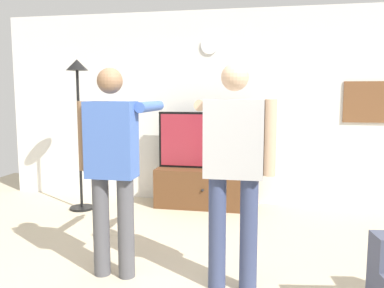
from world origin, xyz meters
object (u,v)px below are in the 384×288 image
Objects in this scene: person_standing_nearer_couch at (234,162)px; floor_lamp at (78,103)px; framed_picture at (372,102)px; person_standing_nearer_lamp at (113,161)px; television at (206,140)px; tv_stand at (206,188)px; wall_clock at (210,45)px.

floor_lamp is at bearing 140.62° from person_standing_nearer_couch.
framed_picture is 3.84m from floor_lamp.
framed_picture is 3.02m from person_standing_nearer_couch.
television is at bearing 79.55° from person_standing_nearer_lamp.
framed_picture reaches higher than tv_stand.
television is at bearing 90.00° from tv_stand.
person_standing_nearer_lamp is (-0.42, -2.28, 0.08)m from television.
person_standing_nearer_couch is at bearing -1.94° from person_standing_nearer_lamp.
framed_picture reaches higher than television.
tv_stand is 0.68× the size of floor_lamp.
person_standing_nearer_couch is at bearing -121.17° from framed_picture.
television is 0.75× the size of person_standing_nearer_lamp.
floor_lamp reaches higher than framed_picture.
person_standing_nearer_lamp is at bearing 178.06° from person_standing_nearer_couch.
person_standing_nearer_couch is at bearing -75.25° from tv_stand.
floor_lamp reaches higher than person_standing_nearer_couch.
television is at bearing -90.00° from wall_clock.
tv_stand is 2.39m from person_standing_nearer_lamp.
wall_clock is at bearing 24.26° from floor_lamp.
floor_lamp is at bearing -164.77° from tv_stand.
tv_stand is at bearing 15.23° from floor_lamp.
person_standing_nearer_lamp is at bearing -56.03° from floor_lamp.
wall_clock reaches higher than person_standing_nearer_lamp.
floor_lamp is (-3.77, -0.74, -0.02)m from framed_picture.
floor_lamp is at bearing 123.97° from person_standing_nearer_lamp.
floor_lamp is at bearing -155.74° from wall_clock.
wall_clock reaches higher than television.
person_standing_nearer_lamp is 0.99× the size of person_standing_nearer_couch.
framed_picture is (2.15, 0.30, 1.18)m from tv_stand.
tv_stand is 5.58× the size of wall_clock.
person_standing_nearer_lamp is at bearing -100.45° from television.
tv_stand is at bearing -90.00° from wall_clock.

